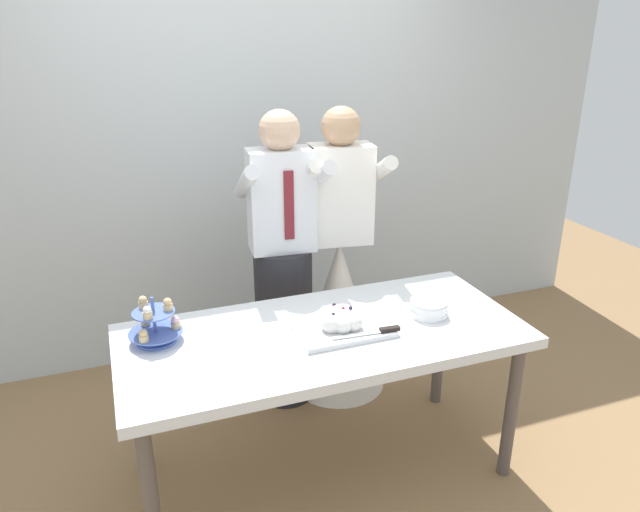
% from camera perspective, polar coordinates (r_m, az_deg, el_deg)
% --- Properties ---
extents(ground_plane, '(8.00, 8.00, 0.00)m').
position_cam_1_polar(ground_plane, '(3.11, 0.33, -19.86)').
color(ground_plane, olive).
extents(rear_wall, '(5.20, 0.10, 2.90)m').
position_cam_1_polar(rear_wall, '(3.77, -7.57, 12.05)').
color(rear_wall, silver).
rests_on(rear_wall, ground_plane).
extents(dessert_table, '(1.80, 0.80, 0.78)m').
position_cam_1_polar(dessert_table, '(2.70, 0.37, -8.61)').
color(dessert_table, silver).
rests_on(dessert_table, ground_plane).
extents(cupcake_stand, '(0.23, 0.23, 0.21)m').
position_cam_1_polar(cupcake_stand, '(2.64, -15.58, -6.41)').
color(cupcake_stand, '#4C66B2').
rests_on(cupcake_stand, dessert_table).
extents(main_cake_tray, '(0.44, 0.31, 0.12)m').
position_cam_1_polar(main_cake_tray, '(2.65, 2.05, -6.34)').
color(main_cake_tray, silver).
rests_on(main_cake_tray, dessert_table).
extents(plate_stack, '(0.18, 0.18, 0.08)m').
position_cam_1_polar(plate_stack, '(2.83, 10.41, -4.91)').
color(plate_stack, white).
rests_on(plate_stack, dessert_table).
extents(person_groom, '(0.50, 0.52, 1.66)m').
position_cam_1_polar(person_groom, '(3.27, -3.56, -2.13)').
color(person_groom, '#232328').
rests_on(person_groom, ground_plane).
extents(person_bride, '(0.56, 0.56, 1.66)m').
position_cam_1_polar(person_bride, '(3.45, 1.82, -3.83)').
color(person_bride, white).
rests_on(person_bride, ground_plane).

